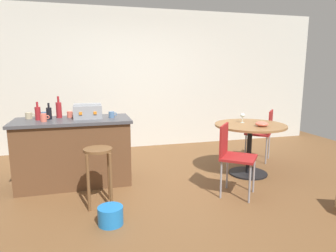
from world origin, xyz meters
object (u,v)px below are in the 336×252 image
(folding_chair_far, at_px, (263,131))
(wine_glass, at_px, (243,116))
(dining_table, at_px, (250,136))
(serving_bowl, at_px, (262,124))
(cup_3, at_px, (44,118))
(cup_2, at_px, (44,115))
(folding_chair_near, at_px, (233,154))
(wooden_stool, at_px, (99,165))
(toolbox, at_px, (88,111))
(bottle_2, at_px, (49,113))
(cup_1, at_px, (112,115))
(cup_4, at_px, (70,114))
(cup_0, at_px, (29,116))
(plastic_bucket, at_px, (111,216))
(bottle_1, at_px, (38,113))
(bottle_0, at_px, (59,109))
(kitchen_island, at_px, (74,151))

(folding_chair_far, distance_m, wine_glass, 0.81)
(dining_table, height_order, serving_bowl, serving_bowl)
(folding_chair_far, relative_size, cup_3, 7.89)
(cup_3, bearing_deg, cup_2, 95.35)
(folding_chair_near, bearing_deg, wooden_stool, 175.61)
(wine_glass, bearing_deg, toolbox, 176.42)
(bottle_2, height_order, wine_glass, bottle_2)
(toolbox, distance_m, bottle_2, 0.50)
(bottle_2, distance_m, serving_bowl, 2.91)
(folding_chair_near, height_order, toolbox, toolbox)
(cup_1, relative_size, cup_4, 1.01)
(cup_0, distance_m, plastic_bucket, 1.92)
(folding_chair_far, bearing_deg, wooden_stool, -159.37)
(toolbox, bearing_deg, cup_2, 162.84)
(bottle_1, height_order, cup_2, bottle_1)
(folding_chair_far, bearing_deg, bottle_2, -176.85)
(cup_4, bearing_deg, cup_3, -138.70)
(dining_table, distance_m, cup_1, 2.02)
(cup_2, bearing_deg, serving_bowl, -12.81)
(serving_bowl, bearing_deg, bottle_2, 168.90)
(dining_table, xyz_separation_m, cup_4, (-2.52, 0.46, 0.36))
(bottle_1, distance_m, bottle_2, 0.14)
(folding_chair_near, height_order, bottle_0, bottle_0)
(dining_table, height_order, cup_1, cup_1)
(cup_4, height_order, wine_glass, cup_4)
(kitchen_island, relative_size, cup_1, 13.56)
(dining_table, distance_m, cup_2, 2.92)
(cup_1, xyz_separation_m, cup_4, (-0.55, 0.17, -0.00))
(cup_2, height_order, plastic_bucket, cup_2)
(wooden_stool, relative_size, cup_4, 6.13)
(bottle_1, height_order, plastic_bucket, bottle_1)
(kitchen_island, xyz_separation_m, bottle_2, (-0.29, 0.07, 0.53))
(kitchen_island, height_order, cup_2, cup_2)
(kitchen_island, bearing_deg, plastic_bucket, -73.84)
(folding_chair_far, xyz_separation_m, bottle_0, (-3.24, -0.08, 0.49))
(kitchen_island, relative_size, cup_3, 13.67)
(cup_4, bearing_deg, folding_chair_near, -29.11)
(dining_table, xyz_separation_m, cup_1, (-1.97, 0.29, 0.36))
(cup_2, bearing_deg, toolbox, -17.16)
(bottle_1, relative_size, cup_1, 2.13)
(kitchen_island, distance_m, toolbox, 0.58)
(bottle_0, height_order, cup_0, bottle_0)
(kitchen_island, height_order, folding_chair_near, kitchen_island)
(toolbox, bearing_deg, cup_4, 145.42)
(cup_2, bearing_deg, bottle_2, -54.93)
(wooden_stool, relative_size, cup_2, 5.69)
(bottle_1, distance_m, plastic_bucket, 1.77)
(serving_bowl, bearing_deg, kitchen_island, 169.10)
(folding_chair_near, bearing_deg, serving_bowl, 33.01)
(cup_1, height_order, wine_glass, cup_1)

